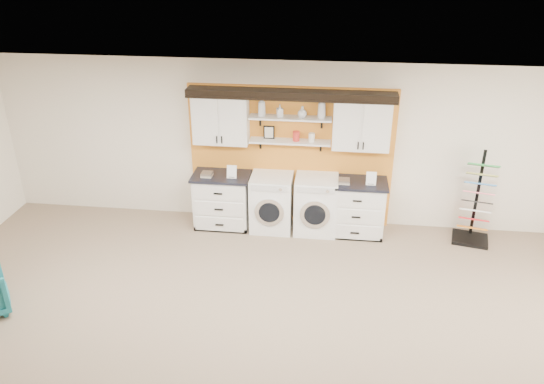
# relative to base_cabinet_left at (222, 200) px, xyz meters

# --- Properties ---
(ceiling) EXTENTS (10.00, 10.00, 0.00)m
(ceiling) POSITION_rel_base_cabinet_left_xyz_m (1.13, -3.64, 2.33)
(ceiling) COLOR white
(ceiling) RESTS_ON wall_back
(wall_back) EXTENTS (10.00, 0.00, 10.00)m
(wall_back) POSITION_rel_base_cabinet_left_xyz_m (1.13, 0.36, 0.93)
(wall_back) COLOR silver
(wall_back) RESTS_ON floor
(accent_panel) EXTENTS (3.40, 0.07, 2.40)m
(accent_panel) POSITION_rel_base_cabinet_left_xyz_m (1.13, 0.32, 0.73)
(accent_panel) COLOR orange
(accent_panel) RESTS_ON wall_back
(upper_cabinet_left) EXTENTS (0.90, 0.35, 0.84)m
(upper_cabinet_left) POSITION_rel_base_cabinet_left_xyz_m (0.00, 0.15, 1.41)
(upper_cabinet_left) COLOR silver
(upper_cabinet_left) RESTS_ON wall_back
(upper_cabinet_right) EXTENTS (0.90, 0.35, 0.84)m
(upper_cabinet_right) POSITION_rel_base_cabinet_left_xyz_m (2.26, 0.15, 1.41)
(upper_cabinet_right) COLOR silver
(upper_cabinet_right) RESTS_ON wall_back
(shelf_lower) EXTENTS (1.32, 0.28, 0.03)m
(shelf_lower) POSITION_rel_base_cabinet_left_xyz_m (1.13, 0.16, 1.06)
(shelf_lower) COLOR silver
(shelf_lower) RESTS_ON wall_back
(shelf_upper) EXTENTS (1.32, 0.28, 0.03)m
(shelf_upper) POSITION_rel_base_cabinet_left_xyz_m (1.13, 0.16, 1.46)
(shelf_upper) COLOR silver
(shelf_upper) RESTS_ON wall_back
(crown_molding) EXTENTS (3.30, 0.41, 0.13)m
(crown_molding) POSITION_rel_base_cabinet_left_xyz_m (1.13, 0.17, 1.85)
(crown_molding) COLOR black
(crown_molding) RESTS_ON wall_back
(picture_frame) EXTENTS (0.18, 0.02, 0.22)m
(picture_frame) POSITION_rel_base_cabinet_left_xyz_m (0.78, 0.21, 1.18)
(picture_frame) COLOR black
(picture_frame) RESTS_ON shelf_lower
(canister_red) EXTENTS (0.11, 0.11, 0.16)m
(canister_red) POSITION_rel_base_cabinet_left_xyz_m (1.23, 0.16, 1.15)
(canister_red) COLOR red
(canister_red) RESTS_ON shelf_lower
(canister_cream) EXTENTS (0.10, 0.10, 0.14)m
(canister_cream) POSITION_rel_base_cabinet_left_xyz_m (1.48, 0.16, 1.14)
(canister_cream) COLOR silver
(canister_cream) RESTS_ON shelf_lower
(base_cabinet_left) EXTENTS (0.97, 0.66, 0.95)m
(base_cabinet_left) POSITION_rel_base_cabinet_left_xyz_m (0.00, 0.00, 0.00)
(base_cabinet_left) COLOR silver
(base_cabinet_left) RESTS_ON floor
(base_cabinet_right) EXTENTS (0.97, 0.66, 0.95)m
(base_cabinet_right) POSITION_rel_base_cabinet_left_xyz_m (2.26, -0.00, 0.00)
(base_cabinet_right) COLOR silver
(base_cabinet_right) RESTS_ON floor
(washer) EXTENTS (0.69, 0.71, 0.97)m
(washer) POSITION_rel_base_cabinet_left_xyz_m (0.85, -0.00, 0.01)
(washer) COLOR white
(washer) RESTS_ON floor
(dryer) EXTENTS (0.70, 0.71, 0.98)m
(dryer) POSITION_rel_base_cabinet_left_xyz_m (1.60, -0.00, 0.02)
(dryer) COLOR white
(dryer) RESTS_ON floor
(sample_rack) EXTENTS (0.65, 0.57, 1.54)m
(sample_rack) POSITION_rel_base_cabinet_left_xyz_m (4.16, -0.03, 0.03)
(sample_rack) COLOR black
(sample_rack) RESTS_ON floor
(soap_bottle_a) EXTENTS (0.14, 0.14, 0.32)m
(soap_bottle_a) POSITION_rel_base_cabinet_left_xyz_m (0.67, 0.16, 1.63)
(soap_bottle_a) COLOR silver
(soap_bottle_a) RESTS_ON shelf_upper
(soap_bottle_b) EXTENTS (0.12, 0.12, 0.20)m
(soap_bottle_b) POSITION_rel_base_cabinet_left_xyz_m (0.96, 0.16, 1.57)
(soap_bottle_b) COLOR silver
(soap_bottle_b) RESTS_ON shelf_upper
(soap_bottle_c) EXTENTS (0.20, 0.20, 0.19)m
(soap_bottle_c) POSITION_rel_base_cabinet_left_xyz_m (1.32, 0.16, 1.56)
(soap_bottle_c) COLOR silver
(soap_bottle_c) RESTS_ON shelf_upper
(soap_bottle_d) EXTENTS (0.13, 0.13, 0.34)m
(soap_bottle_d) POSITION_rel_base_cabinet_left_xyz_m (1.62, 0.16, 1.64)
(soap_bottle_d) COLOR silver
(soap_bottle_d) RESTS_ON shelf_upper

